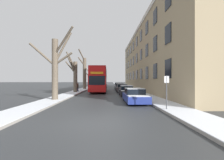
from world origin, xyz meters
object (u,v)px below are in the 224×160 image
at_px(bare_tree_left_3, 90,77).
at_px(parked_car_4, 118,86).
at_px(bare_tree_left_0, 56,66).
at_px(parked_car_1, 126,91).
at_px(street_sign_post, 167,91).
at_px(double_decker_bus, 99,78).
at_px(oncoming_van, 100,83).
at_px(bare_tree_left_1, 74,74).
at_px(bare_tree_left_2, 84,72).
at_px(parked_car_2, 122,88).
at_px(parked_car_3, 120,87).
at_px(parked_car_0, 135,96).
at_px(pedestrian_left_sidewalk, 77,87).

distance_m(bare_tree_left_3, parked_car_4, 9.92).
distance_m(bare_tree_left_0, parked_car_1, 9.58).
xyz_separation_m(bare_tree_left_0, street_sign_post, (8.97, -5.11, -2.06)).
height_order(double_decker_bus, oncoming_van, double_decker_bus).
relative_size(bare_tree_left_1, parked_car_4, 1.66).
xyz_separation_m(bare_tree_left_2, parked_car_2, (7.74, -7.23, -3.20)).
height_order(double_decker_bus, parked_car_3, double_decker_bus).
distance_m(parked_car_0, parked_car_3, 18.18).
bearing_deg(parked_car_1, parked_car_3, 90.00).
relative_size(oncoming_van, street_sign_post, 2.18).
relative_size(bare_tree_left_1, parked_car_1, 1.53).
xyz_separation_m(parked_car_0, pedestrian_left_sidewalk, (-7.69, 11.97, 0.30)).
xyz_separation_m(bare_tree_left_3, parked_car_1, (7.73, -23.54, -2.41)).
xyz_separation_m(parked_car_1, oncoming_van, (-4.61, 22.03, 0.66)).
relative_size(parked_car_4, street_sign_post, 1.71).
xyz_separation_m(parked_car_0, street_sign_post, (1.38, -4.00, 0.74)).
bearing_deg(bare_tree_left_2, parked_car_3, -10.59).
bearing_deg(double_decker_bus, street_sign_post, -72.59).
relative_size(parked_car_3, oncoming_van, 0.81).
relative_size(bare_tree_left_0, bare_tree_left_2, 0.80).
height_order(parked_car_1, parked_car_3, parked_car_3).
bearing_deg(bare_tree_left_1, bare_tree_left_3, 89.49).
bearing_deg(parked_car_3, pedestrian_left_sidewalk, -141.07).
height_order(parked_car_0, parked_car_4, parked_car_4).
relative_size(parked_car_2, parked_car_3, 0.95).
distance_m(double_decker_bus, street_sign_post, 18.19).
height_order(bare_tree_left_0, parked_car_3, bare_tree_left_0).
bearing_deg(pedestrian_left_sidewalk, street_sign_post, -85.79).
height_order(bare_tree_left_1, oncoming_van, bare_tree_left_1).
xyz_separation_m(parked_car_0, parked_car_2, (0.00, 12.39, 0.04)).
height_order(bare_tree_left_2, parked_car_3, bare_tree_left_2).
bearing_deg(bare_tree_left_0, bare_tree_left_2, 90.45).
bearing_deg(parked_car_1, bare_tree_left_3, 108.18).
height_order(bare_tree_left_0, double_decker_bus, bare_tree_left_0).
xyz_separation_m(bare_tree_left_3, street_sign_post, (9.11, -33.79, -1.68)).
xyz_separation_m(parked_car_2, oncoming_van, (-4.61, 15.88, 0.64)).
bearing_deg(parked_car_3, bare_tree_left_0, -113.99).
height_order(bare_tree_left_1, parked_car_4, bare_tree_left_1).
bearing_deg(street_sign_post, bare_tree_left_3, 105.09).
height_order(parked_car_2, pedestrian_left_sidewalk, pedestrian_left_sidewalk).
distance_m(bare_tree_left_2, parked_car_2, 11.07).
relative_size(bare_tree_left_3, double_decker_bus, 0.54).
relative_size(bare_tree_left_0, bare_tree_left_3, 1.13).
xyz_separation_m(parked_car_0, oncoming_van, (-4.61, 28.27, 0.67)).
distance_m(parked_car_1, pedestrian_left_sidewalk, 9.59).
bearing_deg(bare_tree_left_0, oncoming_van, 83.74).
relative_size(bare_tree_left_0, parked_car_0, 1.53).
distance_m(bare_tree_left_0, bare_tree_left_1, 9.59).
height_order(bare_tree_left_1, parked_car_3, bare_tree_left_1).
xyz_separation_m(bare_tree_left_1, parked_car_3, (7.90, 7.49, -2.39)).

